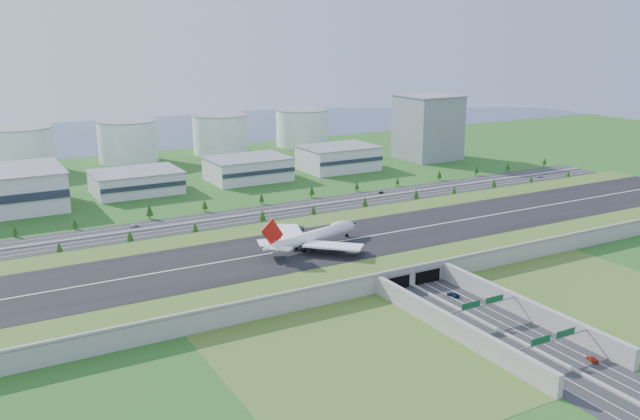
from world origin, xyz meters
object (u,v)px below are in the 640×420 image
car_0 (444,317)px  car_1 (499,347)px  office_tower (428,128)px  boeing_747 (313,236)px  fuel_tank_a (22,150)px  car_6 (540,176)px  car_2 (453,295)px  car_7 (134,225)px  car_5 (381,192)px  car_3 (593,359)px

car_0 → car_1: 30.78m
office_tower → car_1: bearing=-124.1°
office_tower → boeing_747: bearing=-138.7°
fuel_tank_a → car_6: size_ratio=9.48×
car_2 → car_7: bearing=-74.2°
boeing_747 → car_5: boeing_747 is taller
fuel_tank_a → car_5: bearing=-44.8°
car_3 → car_7: bearing=-50.2°
car_1 → car_3: size_ratio=0.95×
car_3 → car_5: size_ratio=1.27×
car_6 → car_7: 310.25m
car_3 → car_6: car_3 is taller
boeing_747 → car_7: 122.48m
car_1 → car_5: (98.57, 219.15, -0.14)m
car_3 → car_5: 253.55m
office_tower → car_2: bearing=-126.1°
car_7 → office_tower: bearing=114.7°
car_3 → car_5: car_3 is taller
car_2 → car_5: (80.35, 172.29, -0.12)m
boeing_747 → car_5: size_ratio=15.21×
car_0 → car_6: same height
fuel_tank_a → car_3: size_ratio=9.63×
car_0 → car_7: size_ratio=0.81×
car_0 → car_1: bearing=-65.5°
car_7 → car_6: bearing=93.8°
car_6 → car_7: car_7 is taller
car_2 → car_6: 268.13m
car_0 → boeing_747: bearing=123.0°
car_0 → car_7: 203.34m
office_tower → car_5: office_tower is taller
car_2 → office_tower: bearing=-138.1°
fuel_tank_a → car_7: 209.09m
car_1 → car_7: (-73.44, 220.43, -0.04)m
boeing_747 → car_0: (12.90, -83.88, -12.73)m
car_1 → office_tower: bearing=79.6°
fuel_tank_a → car_1: bearing=-75.6°
boeing_747 → car_3: (34.66, -137.11, -12.71)m
office_tower → car_2: office_tower is taller
car_1 → car_7: bearing=132.1°
office_tower → car_5: size_ratio=13.45×
car_3 → car_7: 260.83m
car_1 → car_5: 240.29m
car_0 → car_6: size_ratio=0.82×
office_tower → car_7: size_ratio=10.39×
car_5 → car_6: car_6 is taller
boeing_747 → car_6: (249.32, 88.17, -12.73)m
boeing_747 → car_2: boeing_747 is taller
fuel_tank_a → car_2: size_ratio=8.76×
fuel_tank_a → car_7: size_ratio=9.45×
car_1 → car_7: car_1 is taller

